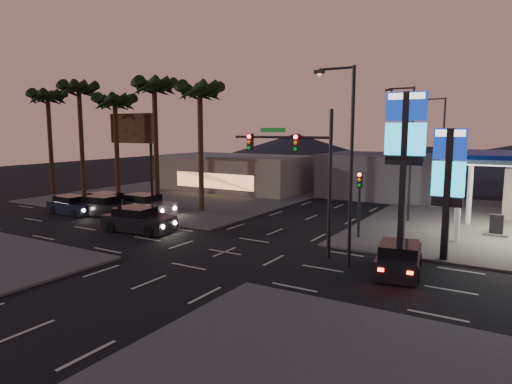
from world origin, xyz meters
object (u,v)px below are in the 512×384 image
Objects in this scene: pylon_sign_tall at (405,139)px; pylon_sign_short at (448,174)px; car_lane_b_mid at (104,207)px; car_lane_a_rear at (72,206)px; car_lane_b_front at (145,205)px; car_lane_a_front at (138,220)px; suv_station at (399,258)px; car_lane_a_mid at (139,216)px; traffic_signal_mast at (301,161)px; car_lane_b_rear at (108,203)px.

pylon_sign_tall is 1.29× the size of pylon_sign_short.
pylon_sign_tall is 1.76× the size of car_lane_b_mid.
car_lane_b_mid reaches higher than car_lane_a_rear.
pylon_sign_tall reaches higher than car_lane_b_front.
car_lane_a_front is 1.02× the size of car_lane_b_mid.
suv_station is (-1.57, -3.17, -3.95)m from pylon_sign_short.
pylon_sign_short reaches higher than car_lane_b_front.
car_lane_a_rear is 0.98× the size of suv_station.
car_lane_a_rear is 6.11m from car_lane_b_front.
car_lane_b_front is (-2.37, 3.06, 0.14)m from car_lane_a_mid.
car_lane_b_front is 21.92m from suv_station.
traffic_signal_mast is (-7.24, -2.51, 0.57)m from pylon_sign_short.
pylon_sign_tall is 23.78m from car_lane_b_mid.
car_lane_b_mid is at bearing -50.80° from car_lane_b_rear.
car_lane_b_rear is at bearing -170.75° from car_lane_b_front.
car_lane_a_mid is 0.87× the size of car_lane_b_rear.
traffic_signal_mast is at bearing -143.48° from pylon_sign_tall.
pylon_sign_short is at bearing 9.64° from car_lane_a_front.
car_lane_b_mid is (-2.56, -2.02, -0.03)m from car_lane_b_front.
pylon_sign_short is at bearing -1.81° from car_lane_b_rear.
traffic_signal_mast reaches higher than car_lane_b_rear.
pylon_sign_short is 1.60× the size of car_lane_a_mid.
car_lane_a_rear is 2.80m from car_lane_b_rear.
pylon_sign_tall is 1.12× the size of traffic_signal_mast.
car_lane_a_mid is 0.86× the size of car_lane_b_mid.
car_lane_a_front is at bearing -49.98° from car_lane_b_front.
car_lane_a_rear is 0.94× the size of car_lane_b_rear.
car_lane_a_front reaches higher than car_lane_a_mid.
car_lane_a_front is 1.04× the size of car_lane_b_rear.
car_lane_b_front is (-15.75, 3.96, -4.45)m from traffic_signal_mast.
suv_station is at bearing -9.06° from car_lane_b_rear.
pylon_sign_short is 23.37m from car_lane_b_front.
car_lane_a_rear is at bearing -174.74° from pylon_sign_tall.
car_lane_a_front is at bearing -28.10° from car_lane_b_rear.
pylon_sign_tall is at bearing 158.20° from pylon_sign_short.
car_lane_b_mid is (-4.93, 1.04, 0.11)m from car_lane_a_mid.
car_lane_a_front is at bearing -22.35° from car_lane_b_mid.
car_lane_a_front reaches higher than car_lane_a_rear.
pylon_sign_short is 28.71m from car_lane_a_rear.
car_lane_b_mid is at bearing 15.94° from car_lane_a_rear.
pylon_sign_short is 0.88× the size of traffic_signal_mast.
traffic_signal_mast reaches higher than car_lane_a_rear.
pylon_sign_tall is at bearing 36.52° from traffic_signal_mast.
pylon_sign_short reaches higher than car_lane_a_front.
car_lane_a_rear is 26.90m from suv_station.
pylon_sign_short is 1.37× the size of car_lane_b_mid.
car_lane_b_rear is (-7.64, 4.08, -0.02)m from car_lane_a_front.
pylon_sign_tall is 2.06× the size of car_lane_a_mid.
suv_station is (25.14, -4.01, -0.04)m from car_lane_b_rear.
car_lane_a_mid is at bearing -21.99° from car_lane_b_rear.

